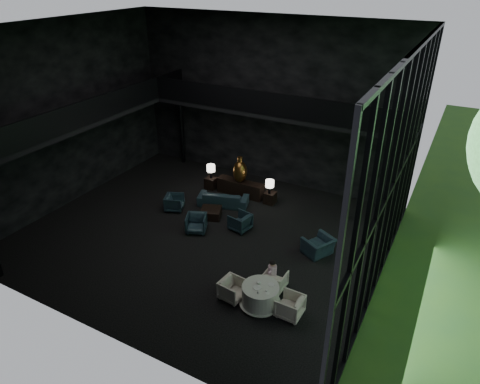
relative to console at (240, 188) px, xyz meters
The scene contains 35 objects.
floor 3.77m from the console, 85.45° to the right, with size 14.00×12.00×0.02m, color black.
ceiling 8.50m from the console, 85.45° to the right, with size 14.00×12.00×0.02m, color black.
wall_back 4.29m from the console, 82.50° to the left, with size 14.00×0.04×8.00m, color black.
wall_front 10.40m from the console, 88.25° to the right, with size 14.00×0.04×8.00m, color black.
wall_left 8.49m from the console, 150.83° to the right, with size 0.04×12.00×8.00m, color black.
curtain_wall 8.93m from the console, 27.30° to the right, with size 0.20×12.00×8.00m, color black, non-canonical shape.
mezzanine_left 7.73m from the console, 146.73° to the right, with size 2.00×12.00×0.25m, color black.
mezzanine_back 4.06m from the console, 44.13° to the left, with size 12.00×2.00×0.25m, color black.
railing_left 7.35m from the console, 141.49° to the right, with size 0.06×12.00×1.00m, color black.
railing_back 4.43m from the console, 11.28° to the left, with size 12.00×0.06×1.00m, color black.
column_nw 5.35m from the console, 157.39° to the left, with size 0.24×0.24×4.00m, color black.
column_ne 5.36m from the console, ahead, with size 0.24×0.24×4.00m, color black.
console is the anchor object (origin of this frame).
bronze_urn 0.91m from the console, 90.00° to the right, with size 0.67×0.67×1.26m.
side_table_left 1.60m from the console, behind, with size 0.52×0.52×0.57m, color black.
table_lamp_left 1.74m from the console, behind, with size 0.41×0.41×0.68m.
side_table_right 1.60m from the console, ahead, with size 0.50×0.50×0.55m, color black.
table_lamp_right 1.74m from the console, ahead, with size 0.39×0.39×0.66m.
sofa 1.26m from the console, 100.89° to the right, with size 2.51×0.73×0.98m, color #30444F.
lounge_armchair_west 3.30m from the console, 125.96° to the right, with size 0.80×0.75×0.82m, color black.
lounge_armchair_east 3.06m from the console, 61.95° to the right, with size 0.81×0.76×0.84m, color black.
lounge_armchair_south 3.70m from the console, 91.30° to the right, with size 0.86×0.81×0.89m, color #1F3E4C.
window_armchair 5.63m from the console, 29.73° to the right, with size 1.07×0.69×0.93m, color #1C2B31.
coffee_table 2.42m from the console, 94.14° to the right, with size 0.87×0.87×0.39m, color black.
dining_table 7.61m from the console, 56.81° to the right, with size 1.37×1.37×0.75m.
dining_chair_north 6.84m from the console, 51.64° to the right, with size 0.66×0.62×0.68m, color silver.
dining_chair_east 8.19m from the console, 50.79° to the right, with size 0.81×0.76×0.83m, color #B0AB93.
dining_chair_west 7.26m from the console, 63.72° to the right, with size 0.76×0.71×0.78m, color beige.
child 6.77m from the console, 52.44° to the right, with size 0.30×0.30×0.63m.
plate_a 7.66m from the console, 57.72° to the right, with size 0.27×0.27×0.02m, color white.
plate_b 7.56m from the console, 54.14° to the right, with size 0.21×0.21×0.01m, color white.
saucer 7.95m from the console, 55.54° to the right, with size 0.16×0.16×0.01m, color white.
coffee_cup 7.86m from the console, 55.66° to the right, with size 0.07×0.07×0.05m, color white.
cereal_bowl 7.47m from the console, 57.11° to the right, with size 0.15×0.15×0.08m, color white.
cream_pot 7.92m from the console, 57.73° to the right, with size 0.05×0.05×0.06m, color #99999E.
Camera 1 is at (8.33, -12.29, 9.82)m, focal length 32.00 mm.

